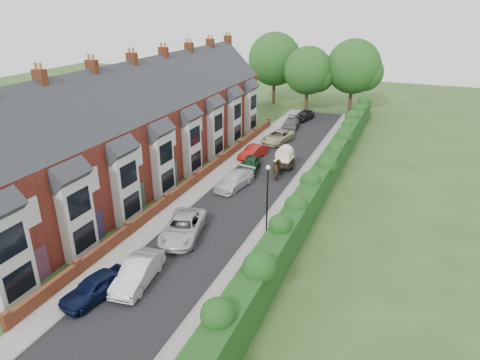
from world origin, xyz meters
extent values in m
plane|color=#2D4C1E|center=(0.00, 0.00, 0.00)|extent=(140.00, 140.00, 0.00)
cube|color=black|center=(-0.50, 11.00, 0.01)|extent=(6.00, 58.00, 0.02)
cube|color=gray|center=(3.60, 11.00, 0.06)|extent=(2.20, 58.00, 0.12)
cube|color=gray|center=(-4.35, 11.00, 0.06)|extent=(1.70, 58.00, 0.12)
cube|color=gray|center=(2.55, 11.00, 0.07)|extent=(0.18, 58.00, 0.13)
cube|color=gray|center=(-3.55, 11.00, 0.07)|extent=(0.18, 58.00, 0.13)
cube|color=#173511|center=(5.40, 11.00, 1.25)|extent=(1.50, 58.00, 2.50)
cube|color=maroon|center=(-11.00, 10.00, 3.25)|extent=(8.00, 40.00, 6.50)
cube|color=#26282D|center=(-11.00, 10.00, 6.50)|extent=(8.00, 40.20, 8.00)
cube|color=silver|center=(-6.65, -8.10, 2.60)|extent=(0.70, 2.40, 5.20)
cube|color=black|center=(-6.28, -8.10, 1.40)|extent=(0.06, 1.80, 1.60)
cube|color=black|center=(-6.28, -8.10, 3.80)|extent=(0.06, 1.80, 1.60)
cube|color=#3F2D2D|center=(-6.96, -6.00, 1.05)|extent=(0.08, 0.90, 2.10)
cube|color=silver|center=(-6.95, -6.10, 4.40)|extent=(0.12, 1.20, 1.60)
cube|color=silver|center=(-6.65, -3.10, 2.60)|extent=(0.70, 2.40, 5.20)
cube|color=black|center=(-6.28, -3.10, 1.40)|extent=(0.06, 1.80, 1.60)
cube|color=black|center=(-6.28, -3.10, 3.80)|extent=(0.06, 1.80, 1.60)
cube|color=#26282D|center=(-6.80, -3.10, 5.60)|extent=(1.70, 2.60, 1.70)
cube|color=#3F2D2D|center=(-6.96, -1.00, 1.05)|extent=(0.08, 0.90, 2.10)
cube|color=silver|center=(-6.95, -1.10, 4.40)|extent=(0.12, 1.20, 1.60)
cube|color=silver|center=(-6.65, 1.90, 2.60)|extent=(0.70, 2.40, 5.20)
cube|color=black|center=(-6.28, 1.90, 1.40)|extent=(0.06, 1.80, 1.60)
cube|color=black|center=(-6.28, 1.90, 3.80)|extent=(0.06, 1.80, 1.60)
cube|color=#26282D|center=(-6.80, 1.90, 5.60)|extent=(1.70, 2.60, 1.70)
cube|color=#3F2D2D|center=(-6.96, 4.00, 1.05)|extent=(0.08, 0.90, 2.10)
cube|color=silver|center=(-6.95, 3.90, 4.40)|extent=(0.12, 1.20, 1.60)
cube|color=silver|center=(-6.65, 6.90, 2.60)|extent=(0.70, 2.40, 5.20)
cube|color=black|center=(-6.28, 6.90, 1.40)|extent=(0.06, 1.80, 1.60)
cube|color=black|center=(-6.28, 6.90, 3.80)|extent=(0.06, 1.80, 1.60)
cube|color=#26282D|center=(-6.80, 6.90, 5.60)|extent=(1.70, 2.60, 1.70)
cube|color=#3F2D2D|center=(-6.96, 9.00, 1.05)|extent=(0.08, 0.90, 2.10)
cube|color=silver|center=(-6.95, 8.90, 4.40)|extent=(0.12, 1.20, 1.60)
cube|color=silver|center=(-6.65, 11.90, 2.60)|extent=(0.70, 2.40, 5.20)
cube|color=black|center=(-6.28, 11.90, 1.40)|extent=(0.06, 1.80, 1.60)
cube|color=black|center=(-6.28, 11.90, 3.80)|extent=(0.06, 1.80, 1.60)
cube|color=#26282D|center=(-6.80, 11.90, 5.60)|extent=(1.70, 2.60, 1.70)
cube|color=#3F2D2D|center=(-6.96, 14.00, 1.05)|extent=(0.08, 0.90, 2.10)
cube|color=silver|center=(-6.95, 13.90, 4.40)|extent=(0.12, 1.20, 1.60)
cube|color=silver|center=(-6.65, 16.90, 2.60)|extent=(0.70, 2.40, 5.20)
cube|color=black|center=(-6.28, 16.90, 1.40)|extent=(0.06, 1.80, 1.60)
cube|color=black|center=(-6.28, 16.90, 3.80)|extent=(0.06, 1.80, 1.60)
cube|color=#26282D|center=(-6.80, 16.90, 5.60)|extent=(1.70, 2.60, 1.70)
cube|color=#3F2D2D|center=(-6.96, 19.00, 1.05)|extent=(0.08, 0.90, 2.10)
cube|color=silver|center=(-6.95, 18.90, 4.40)|extent=(0.12, 1.20, 1.60)
cube|color=silver|center=(-6.65, 21.90, 2.60)|extent=(0.70, 2.40, 5.20)
cube|color=black|center=(-6.28, 21.90, 1.40)|extent=(0.06, 1.80, 1.60)
cube|color=black|center=(-6.28, 21.90, 3.80)|extent=(0.06, 1.80, 1.60)
cube|color=#26282D|center=(-6.80, 21.90, 5.60)|extent=(1.70, 2.60, 1.70)
cube|color=#3F2D2D|center=(-6.96, 24.00, 1.05)|extent=(0.08, 0.90, 2.10)
cube|color=silver|center=(-6.95, 23.90, 4.40)|extent=(0.12, 1.20, 1.60)
cube|color=silver|center=(-6.65, 26.90, 2.60)|extent=(0.70, 2.40, 5.20)
cube|color=black|center=(-6.28, 26.90, 1.40)|extent=(0.06, 1.80, 1.60)
cube|color=black|center=(-6.28, 26.90, 3.80)|extent=(0.06, 1.80, 1.60)
cube|color=#26282D|center=(-6.80, 26.90, 5.60)|extent=(1.70, 2.60, 1.70)
cube|color=#3F2D2D|center=(-6.96, 29.00, 1.05)|extent=(0.08, 0.90, 2.10)
cube|color=silver|center=(-6.95, 28.90, 4.40)|extent=(0.12, 1.20, 1.60)
cube|color=brown|center=(-11.00, 0.00, 10.30)|extent=(0.90, 0.50, 1.60)
cylinder|color=#9B572E|center=(-11.20, 0.00, 11.25)|extent=(0.20, 0.20, 0.50)
cylinder|color=#9B572E|center=(-10.80, 0.00, 11.25)|extent=(0.20, 0.20, 0.50)
cube|color=brown|center=(-11.00, 5.00, 10.30)|extent=(0.90, 0.50, 1.60)
cylinder|color=#9B572E|center=(-11.20, 5.00, 11.25)|extent=(0.20, 0.20, 0.50)
cylinder|color=#9B572E|center=(-10.80, 5.00, 11.25)|extent=(0.20, 0.20, 0.50)
cube|color=brown|center=(-11.00, 10.00, 10.30)|extent=(0.90, 0.50, 1.60)
cylinder|color=#9B572E|center=(-11.20, 10.00, 11.25)|extent=(0.20, 0.20, 0.50)
cylinder|color=#9B572E|center=(-10.80, 10.00, 11.25)|extent=(0.20, 0.20, 0.50)
cube|color=brown|center=(-11.00, 15.00, 10.30)|extent=(0.90, 0.50, 1.60)
cylinder|color=#9B572E|center=(-11.20, 15.00, 11.25)|extent=(0.20, 0.20, 0.50)
cylinder|color=#9B572E|center=(-10.80, 15.00, 11.25)|extent=(0.20, 0.20, 0.50)
cube|color=brown|center=(-11.00, 20.00, 10.30)|extent=(0.90, 0.50, 1.60)
cylinder|color=#9B572E|center=(-11.20, 20.00, 11.25)|extent=(0.20, 0.20, 0.50)
cylinder|color=#9B572E|center=(-10.80, 20.00, 11.25)|extent=(0.20, 0.20, 0.50)
cube|color=brown|center=(-11.00, 25.00, 10.30)|extent=(0.90, 0.50, 1.60)
cylinder|color=#9B572E|center=(-11.20, 25.00, 11.25)|extent=(0.20, 0.20, 0.50)
cylinder|color=#9B572E|center=(-10.80, 25.00, 11.25)|extent=(0.20, 0.20, 0.50)
cube|color=brown|center=(-11.00, 30.00, 10.30)|extent=(0.90, 0.50, 1.60)
cylinder|color=#9B572E|center=(-11.20, 30.00, 11.25)|extent=(0.20, 0.20, 0.50)
cylinder|color=#9B572E|center=(-10.80, 30.00, 11.25)|extent=(0.20, 0.20, 0.50)
cube|color=brown|center=(-5.35, -7.50, 0.45)|extent=(0.30, 4.70, 0.90)
cube|color=brown|center=(-5.35, -2.50, 0.45)|extent=(0.30, 4.70, 0.90)
cube|color=brown|center=(-5.35, 2.50, 0.45)|extent=(0.30, 4.70, 0.90)
cube|color=brown|center=(-5.35, 7.50, 0.45)|extent=(0.30, 4.70, 0.90)
cube|color=brown|center=(-5.35, 12.50, 0.45)|extent=(0.30, 4.70, 0.90)
cube|color=brown|center=(-5.35, 17.50, 0.45)|extent=(0.30, 4.70, 0.90)
cube|color=brown|center=(-5.35, 22.50, 0.45)|extent=(0.30, 4.70, 0.90)
cube|color=brown|center=(-5.35, 27.50, 0.45)|extent=(0.30, 4.70, 0.90)
cube|color=brown|center=(-5.35, -10.00, 0.55)|extent=(0.35, 0.35, 1.10)
cube|color=brown|center=(-5.35, -5.00, 0.55)|extent=(0.35, 0.35, 1.10)
cube|color=brown|center=(-5.35, 0.00, 0.55)|extent=(0.35, 0.35, 1.10)
cube|color=brown|center=(-5.35, 5.00, 0.55)|extent=(0.35, 0.35, 1.10)
cube|color=brown|center=(-5.35, 10.00, 0.55)|extent=(0.35, 0.35, 1.10)
cube|color=brown|center=(-5.35, 15.00, 0.55)|extent=(0.35, 0.35, 1.10)
cube|color=brown|center=(-5.35, 20.00, 0.55)|extent=(0.35, 0.35, 1.10)
cube|color=brown|center=(-5.35, 25.00, 0.55)|extent=(0.35, 0.35, 1.10)
cube|color=brown|center=(-5.35, 30.00, 0.55)|extent=(0.35, 0.35, 1.10)
cylinder|color=black|center=(3.40, 4.00, 2.40)|extent=(0.12, 0.12, 4.80)
cylinder|color=black|center=(3.40, 4.00, 4.85)|extent=(0.20, 0.20, 0.10)
sphere|color=silver|center=(3.40, 4.00, 5.00)|extent=(0.32, 0.32, 0.32)
cylinder|color=#332316|center=(-3.00, 40.00, 2.38)|extent=(0.50, 0.50, 4.75)
sphere|color=#1B4918|center=(-3.00, 40.00, 5.89)|extent=(6.80, 6.80, 6.80)
sphere|color=#1B4918|center=(-1.64, 40.30, 5.23)|extent=(4.76, 4.76, 4.76)
cylinder|color=#332316|center=(3.00, 42.00, 2.62)|extent=(0.50, 0.50, 5.25)
sphere|color=#1B4918|center=(3.00, 42.00, 6.51)|extent=(7.60, 7.60, 7.60)
sphere|color=#1B4918|center=(4.52, 42.30, 5.78)|extent=(5.32, 5.32, 5.32)
cylinder|color=#332316|center=(-9.00, 43.00, 2.75)|extent=(0.50, 0.50, 5.50)
sphere|color=#1B4918|center=(-9.00, 43.00, 6.82)|extent=(8.00, 8.00, 8.00)
sphere|color=#1B4918|center=(-7.40, 43.30, 6.05)|extent=(5.60, 5.60, 5.60)
imported|color=black|center=(-3.00, -6.20, 0.69)|extent=(2.51, 4.30, 1.37)
imported|color=silver|center=(-1.60, -4.20, 0.73)|extent=(2.15, 4.59, 1.45)
imported|color=silver|center=(-1.80, 1.40, 0.73)|extent=(3.61, 5.70, 1.47)
imported|color=silver|center=(-1.85, 10.60, 0.67)|extent=(2.64, 4.89, 1.35)
imported|color=black|center=(-1.94, 14.53, 0.69)|extent=(2.37, 4.31, 1.39)
imported|color=#9F1611|center=(-3.00, 18.20, 0.65)|extent=(2.20, 4.17, 1.31)
imported|color=tan|center=(-2.22, 24.15, 0.69)|extent=(3.10, 5.30, 1.39)
imported|color=#4F5156|center=(-2.44, 30.15, 0.66)|extent=(2.35, 4.71, 1.31)
imported|color=black|center=(-1.95, 35.00, 0.69)|extent=(2.40, 4.31, 1.39)
imported|color=#4A321B|center=(0.98, 14.05, 0.80)|extent=(1.53, 2.08, 1.60)
cube|color=black|center=(0.98, 16.07, 0.94)|extent=(1.33, 2.22, 0.55)
cylinder|color=beige|center=(0.98, 16.07, 1.72)|extent=(1.44, 1.39, 1.44)
cube|color=beige|center=(0.98, 16.07, 1.22)|extent=(1.46, 2.28, 0.04)
cylinder|color=black|center=(0.26, 16.74, 0.50)|extent=(0.09, 1.00, 1.00)
cylinder|color=black|center=(1.71, 16.74, 0.50)|extent=(0.09, 1.00, 1.00)
cylinder|color=black|center=(0.60, 14.85, 1.00)|extent=(0.06, 2.00, 0.06)
cylinder|color=black|center=(1.37, 14.85, 1.00)|extent=(0.06, 2.00, 0.06)
camera|label=1|loc=(11.72, -21.00, 15.25)|focal=32.00mm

